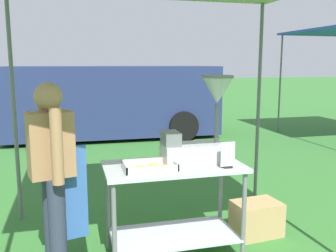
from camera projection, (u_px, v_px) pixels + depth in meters
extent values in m
plane|color=#33702D|center=(122.00, 145.00, 8.11)|extent=(70.00, 70.00, 0.00)
cylinder|color=slate|center=(14.00, 111.00, 4.07)|extent=(0.04, 0.04, 2.49)
cylinder|color=slate|center=(259.00, 103.00, 4.80)|extent=(0.04, 0.04, 2.49)
cube|color=#B7B7BC|center=(174.00, 167.00, 3.33)|extent=(1.24, 0.63, 0.04)
cube|color=#B7B7BC|center=(173.00, 235.00, 3.44)|extent=(1.14, 0.58, 0.02)
cylinder|color=slate|center=(114.00, 232.00, 3.01)|extent=(0.04, 0.04, 0.82)
cylinder|color=slate|center=(244.00, 217.00, 3.29)|extent=(0.04, 0.04, 0.82)
cylinder|color=slate|center=(108.00, 207.00, 3.52)|extent=(0.04, 0.04, 0.82)
cylinder|color=slate|center=(220.00, 197.00, 3.80)|extent=(0.04, 0.04, 0.82)
cube|color=#B7B7BC|center=(150.00, 170.00, 3.16)|extent=(0.44, 0.28, 0.01)
cube|color=#B7B7BC|center=(153.00, 170.00, 3.02)|extent=(0.44, 0.01, 0.06)
cube|color=#B7B7BC|center=(147.00, 161.00, 3.28)|extent=(0.44, 0.01, 0.06)
cube|color=#B7B7BC|center=(125.00, 167.00, 3.10)|extent=(0.01, 0.28, 0.06)
cube|color=#B7B7BC|center=(174.00, 164.00, 3.20)|extent=(0.01, 0.28, 0.06)
torus|color=#EAB251|center=(137.00, 171.00, 3.05)|extent=(0.08, 0.08, 0.02)
torus|color=#EAB251|center=(149.00, 167.00, 3.16)|extent=(0.11, 0.11, 0.02)
torus|color=#EAB251|center=(153.00, 165.00, 3.23)|extent=(0.10, 0.10, 0.02)
torus|color=#EAB251|center=(167.00, 169.00, 3.09)|extent=(0.11, 0.11, 0.02)
torus|color=#EAB251|center=(167.00, 164.00, 3.27)|extent=(0.10, 0.10, 0.02)
torus|color=#EAB251|center=(151.00, 170.00, 3.07)|extent=(0.10, 0.10, 0.02)
torus|color=#EAB251|center=(160.00, 167.00, 3.17)|extent=(0.10, 0.10, 0.02)
torus|color=#EAB251|center=(131.00, 169.00, 3.10)|extent=(0.10, 0.10, 0.02)
torus|color=#EAB251|center=(168.00, 166.00, 3.20)|extent=(0.08, 0.08, 0.02)
torus|color=#EAB251|center=(140.00, 167.00, 3.17)|extent=(0.11, 0.11, 0.02)
cube|color=#B7B7BC|center=(193.00, 153.00, 3.37)|extent=(0.56, 0.28, 0.18)
cube|color=slate|center=(171.00, 138.00, 3.29)|extent=(0.14, 0.22, 0.12)
cylinder|color=slate|center=(217.00, 123.00, 3.38)|extent=(0.04, 0.04, 0.35)
cone|color=#B7B7BC|center=(217.00, 91.00, 3.33)|extent=(0.27, 0.27, 0.23)
cylinder|color=slate|center=(218.00, 77.00, 3.31)|extent=(0.28, 0.28, 0.02)
cube|color=black|center=(227.00, 167.00, 3.23)|extent=(0.08, 0.05, 0.02)
cube|color=white|center=(228.00, 154.00, 3.21)|extent=(0.13, 0.02, 0.21)
cylinder|color=#2D3347|center=(52.00, 222.00, 3.15)|extent=(0.14, 0.14, 0.86)
cylinder|color=#2D3347|center=(58.00, 231.00, 2.98)|extent=(0.14, 0.14, 0.86)
cube|color=#9E704C|center=(51.00, 144.00, 2.95)|extent=(0.38, 0.30, 0.52)
cube|color=#335BA3|center=(68.00, 194.00, 3.08)|extent=(0.31, 0.10, 0.80)
cylinder|color=#9E704C|center=(45.00, 136.00, 3.14)|extent=(0.11, 0.11, 0.58)
cylinder|color=#9E704C|center=(57.00, 146.00, 2.76)|extent=(0.11, 0.11, 0.58)
sphere|color=#A87A56|center=(48.00, 96.00, 2.89)|extent=(0.22, 0.22, 0.22)
cube|color=tan|center=(256.00, 218.00, 3.85)|extent=(0.50, 0.38, 0.35)
cube|color=navy|center=(112.00, 100.00, 9.01)|extent=(4.96, 1.97, 1.60)
cube|color=#1E2833|center=(188.00, 82.00, 9.40)|extent=(0.12, 1.62, 0.70)
cylinder|color=black|center=(165.00, 115.00, 10.35)|extent=(0.68, 0.25, 0.68)
cylinder|color=black|center=(183.00, 126.00, 8.57)|extent=(0.68, 0.25, 0.68)
cylinder|color=black|center=(50.00, 119.00, 9.63)|extent=(0.68, 0.25, 0.68)
cylinder|color=black|center=(44.00, 132.00, 7.85)|extent=(0.68, 0.25, 0.68)
cylinder|color=slate|center=(280.00, 84.00, 9.60)|extent=(0.04, 0.04, 2.46)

